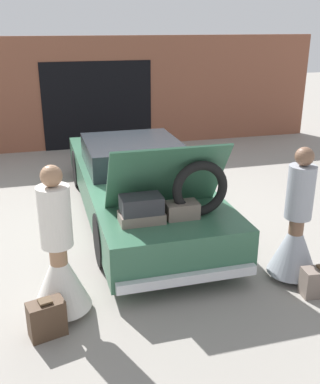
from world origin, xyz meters
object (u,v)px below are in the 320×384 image
at_px(car, 137,182).
at_px(suitcase_beside_left_person, 47,319).
at_px(person_right, 295,234).
at_px(person_left, 59,264).

xyz_separation_m(car, suitcase_beside_left_person, (-1.63, -2.94, -0.36)).
bearing_deg(person_right, suitcase_beside_left_person, 89.96).
height_order(car, person_right, person_right).
bearing_deg(suitcase_beside_left_person, person_left, 64.06).
distance_m(car, person_right, 2.96).
xyz_separation_m(car, person_right, (1.45, -2.58, 0.06)).
distance_m(person_right, suitcase_beside_left_person, 3.12).
relative_size(car, person_left, 3.11).
xyz_separation_m(person_left, person_right, (2.89, -0.02, -0.00)).
height_order(car, person_left, person_left).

